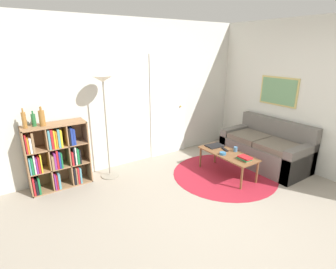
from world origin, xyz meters
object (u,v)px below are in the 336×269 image
(bowl, at_px, (223,153))
(laptop, at_px, (215,146))
(floor_lamp, at_px, (104,93))
(bottle_left, at_px, (24,120))
(cup, at_px, (235,149))
(bottle_middle, at_px, (34,120))
(bookshelf, at_px, (56,156))
(couch, at_px, (266,149))
(bottle_right, at_px, (42,118))
(coffee_table, at_px, (228,155))

(bowl, bearing_deg, laptop, 65.89)
(floor_lamp, relative_size, bottle_left, 5.95)
(floor_lamp, xyz_separation_m, laptop, (1.75, -0.72, -1.02))
(cup, relative_size, bottle_middle, 0.37)
(bookshelf, xyz_separation_m, couch, (3.44, -1.30, -0.22))
(bookshelf, relative_size, laptop, 3.22)
(laptop, height_order, bowl, bowl)
(bookshelf, relative_size, bottle_right, 3.60)
(couch, bearing_deg, bottle_right, 160.12)
(laptop, distance_m, cup, 0.40)
(bookshelf, distance_m, bottle_left, 0.72)
(bottle_middle, bearing_deg, bottle_right, -24.84)
(couch, distance_m, bowl, 1.07)
(bookshelf, height_order, cup, bookshelf)
(cup, distance_m, bottle_right, 3.11)
(bowl, xyz_separation_m, bottle_right, (-2.50, 1.19, 0.72))
(laptop, relative_size, bowl, 2.94)
(bottle_left, bearing_deg, couch, -19.01)
(floor_lamp, distance_m, couch, 3.11)
(floor_lamp, distance_m, bottle_left, 1.18)
(coffee_table, bearing_deg, bookshelf, 154.23)
(bottle_left, distance_m, bottle_middle, 0.13)
(bottle_right, bearing_deg, coffee_table, -24.48)
(coffee_table, xyz_separation_m, cup, (0.16, -0.02, 0.09))
(laptop, xyz_separation_m, bottle_left, (-2.89, 0.85, 0.73))
(bowl, relative_size, bottle_right, 0.38)
(bottle_right, bearing_deg, floor_lamp, -6.85)
(cup, relative_size, bottle_left, 0.29)
(cup, height_order, bottle_left, bottle_left)
(couch, xyz_separation_m, bottle_middle, (-3.66, 1.33, 0.83))
(couch, distance_m, cup, 0.80)
(coffee_table, height_order, bottle_left, bottle_left)
(coffee_table, relative_size, bottle_middle, 4.62)
(bottle_right, bearing_deg, bowl, -25.53)
(cup, bearing_deg, coffee_table, 171.62)
(bookshelf, xyz_separation_m, laptop, (2.55, -0.85, -0.10))
(laptop, relative_size, bottle_left, 1.11)
(bookshelf, distance_m, coffee_table, 2.79)
(bottle_middle, height_order, bottle_right, bottle_right)
(couch, height_order, laptop, couch)
(couch, relative_size, bowl, 14.20)
(bottle_middle, bearing_deg, bottle_left, -165.76)
(laptop, height_order, bottle_right, bottle_right)
(laptop, height_order, bottle_middle, bottle_middle)
(bowl, bearing_deg, floor_lamp, 145.66)
(bookshelf, xyz_separation_m, coffee_table, (2.51, -1.21, -0.15))
(floor_lamp, bearing_deg, bottle_middle, 171.15)
(bookshelf, height_order, couch, bookshelf)
(cup, bearing_deg, laptop, 106.81)
(bottle_left, bearing_deg, floor_lamp, -6.39)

